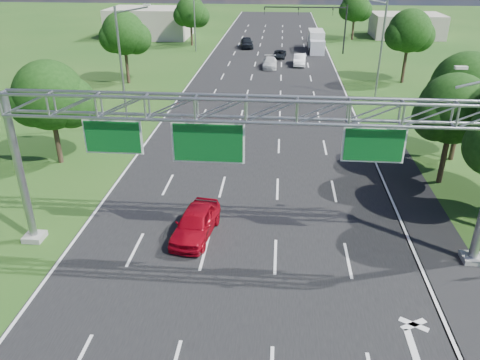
# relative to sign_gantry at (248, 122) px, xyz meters

# --- Properties ---
(ground) EXTENTS (220.00, 220.00, 0.00)m
(ground) POSITION_rel_sign_gantry_xyz_m (-0.33, 18.00, -6.89)
(ground) COLOR #1B4615
(ground) RESTS_ON ground
(road) EXTENTS (18.00, 180.00, 0.02)m
(road) POSITION_rel_sign_gantry_xyz_m (-0.33, 18.00, -6.89)
(road) COLOR black
(road) RESTS_ON ground
(road_flare) EXTENTS (3.00, 30.00, 0.02)m
(road_flare) POSITION_rel_sign_gantry_xyz_m (9.87, 2.00, -6.89)
(road_flare) COLOR black
(road_flare) RESTS_ON ground
(sign_gantry) EXTENTS (23.50, 1.00, 9.56)m
(sign_gantry) POSITION_rel_sign_gantry_xyz_m (0.00, 0.00, 0.00)
(sign_gantry) COLOR gray
(sign_gantry) RESTS_ON ground
(traffic_signal) EXTENTS (12.21, 0.24, 7.00)m
(traffic_signal) POSITION_rel_sign_gantry_xyz_m (7.15, 53.00, -1.72)
(traffic_signal) COLOR black
(traffic_signal) RESTS_ON ground
(streetlight_l_near) EXTENTS (2.97, 0.22, 10.16)m
(streetlight_l_near) POSITION_rel_sign_gantry_xyz_m (-11.63, 18.00, -1.31)
(streetlight_l_near) COLOR gray
(streetlight_l_near) RESTS_ON ground
(streetlight_l_far) EXTENTS (2.97, 0.22, 10.16)m
(streetlight_l_far) POSITION_rel_sign_gantry_xyz_m (-11.63, 53.00, -1.31)
(streetlight_l_far) COLOR gray
(streetlight_l_far) RESTS_ON ground
(streetlight_r_mid) EXTENTS (2.97, 0.22, 10.16)m
(streetlight_r_mid) POSITION_rel_sign_gantry_xyz_m (10.97, 28.00, -1.31)
(streetlight_r_mid) COLOR gray
(streetlight_r_mid) RESTS_ON ground
(tree_verge_la) EXTENTS (5.76, 4.80, 7.40)m
(tree_verge_la) POSITION_rel_sign_gantry_xyz_m (-14.25, 10.04, -2.13)
(tree_verge_la) COLOR #2D2116
(tree_verge_la) RESTS_ON ground
(tree_verge_lb) EXTENTS (5.76, 4.80, 8.06)m
(tree_verge_lb) POSITION_rel_sign_gantry_xyz_m (-16.25, 33.04, -1.48)
(tree_verge_lb) COLOR #2D2116
(tree_verge_lb) RESTS_ON ground
(tree_verge_lc) EXTENTS (5.76, 4.80, 7.62)m
(tree_verge_lc) POSITION_rel_sign_gantry_xyz_m (-13.25, 58.04, -1.92)
(tree_verge_lc) COLOR #2D2116
(tree_verge_lc) RESTS_ON ground
(tree_verge_rd) EXTENTS (5.76, 4.80, 8.28)m
(tree_verge_rd) POSITION_rel_sign_gantry_xyz_m (15.75, 36.04, -1.26)
(tree_verge_rd) COLOR #2D2116
(tree_verge_rd) RESTS_ON ground
(tree_verge_re) EXTENTS (5.76, 4.80, 7.84)m
(tree_verge_re) POSITION_rel_sign_gantry_xyz_m (13.75, 66.04, -1.70)
(tree_verge_re) COLOR #2D2116
(tree_verge_re) RESTS_ON ground
(building_left) EXTENTS (14.00, 10.00, 5.00)m
(building_left) POSITION_rel_sign_gantry_xyz_m (-22.33, 66.00, -4.39)
(building_left) COLOR #B0A693
(building_left) RESTS_ON ground
(building_right) EXTENTS (12.00, 9.00, 4.00)m
(building_right) POSITION_rel_sign_gantry_xyz_m (23.67, 70.00, -4.89)
(building_right) COLOR #B0A693
(building_right) RESTS_ON ground
(red_coupe) EXTENTS (2.44, 4.81, 1.57)m
(red_coupe) POSITION_rel_sign_gantry_xyz_m (-2.83, 1.13, -6.11)
(red_coupe) COLOR #A10716
(red_coupe) RESTS_ON ground
(car_queue_a) EXTENTS (1.93, 4.61, 1.33)m
(car_queue_a) POSITION_rel_sign_gantry_xyz_m (-0.06, 42.55, -6.23)
(car_queue_a) COLOR silver
(car_queue_a) RESTS_ON ground
(car_queue_b) EXTENTS (2.11, 4.00, 1.07)m
(car_queue_b) POSITION_rel_sign_gantry_xyz_m (1.10, 49.00, -6.36)
(car_queue_b) COLOR black
(car_queue_b) RESTS_ON ground
(car_queue_c) EXTENTS (2.53, 4.99, 1.63)m
(car_queue_c) POSITION_rel_sign_gantry_xyz_m (-4.18, 56.80, -6.08)
(car_queue_c) COLOR black
(car_queue_c) RESTS_ON ground
(car_queue_d) EXTENTS (1.77, 4.56, 1.48)m
(car_queue_d) POSITION_rel_sign_gantry_xyz_m (3.90, 44.42, -6.15)
(car_queue_d) COLOR white
(car_queue_d) RESTS_ON ground
(box_truck) EXTENTS (2.38, 7.76, 2.94)m
(box_truck) POSITION_rel_sign_gantry_xyz_m (6.70, 55.13, -5.48)
(box_truck) COLOR silver
(box_truck) RESTS_ON ground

